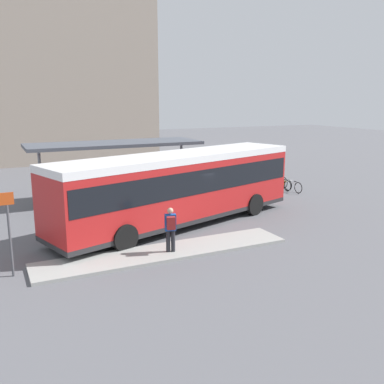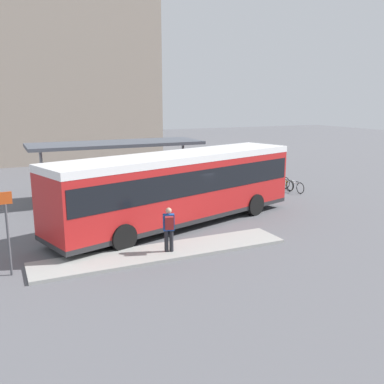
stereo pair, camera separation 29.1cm
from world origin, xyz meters
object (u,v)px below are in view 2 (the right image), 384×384
Objects in this scene: bicycle_yellow at (284,184)px; potted_planter_near_shelter at (115,198)px; pedestrian_waiting at (169,227)px; platform_sign at (8,230)px; city_bus at (180,184)px; bicycle_white at (295,187)px; bicycle_black at (280,181)px.

potted_planter_near_shelter reaches higher than bicycle_yellow.
pedestrian_waiting is 0.60× the size of platform_sign.
pedestrian_waiting is 13.53m from bicycle_yellow.
city_bus is 7.81× the size of bicycle_yellow.
pedestrian_waiting is 13.22m from bicycle_white.
bicycle_yellow is (9.14, 4.30, -1.57)m from city_bus.
pedestrian_waiting is 5.44m from platform_sign.
potted_planter_near_shelter reaches higher than bicycle_white.
bicycle_white is at bearing -170.98° from bicycle_yellow.
bicycle_white is (11.25, 6.90, -0.73)m from pedestrian_waiting.
bicycle_white is 17.90m from platform_sign.
platform_sign reaches higher than bicycle_white.
bicycle_white is 11.42m from potted_planter_near_shelter.
pedestrian_waiting reaches higher than bicycle_black.
bicycle_yellow is (11.07, 7.75, -0.73)m from pedestrian_waiting.
bicycle_white is at bearing -42.39° from pedestrian_waiting.
bicycle_black is at bearing -36.81° from pedestrian_waiting.
bicycle_white is at bearing 171.67° from bicycle_black.
city_bus reaches higher than bicycle_yellow.
bicycle_yellow is at bearing 23.89° from platform_sign.
pedestrian_waiting is 14.25m from bicycle_black.
platform_sign reaches higher than potted_planter_near_shelter.
platform_sign is (-5.24, -6.59, 0.87)m from potted_planter_near_shelter.
city_bus is at bearing 22.21° from platform_sign.
pedestrian_waiting is 1.03× the size of bicycle_white.
platform_sign is (-16.47, -7.29, 1.20)m from bicycle_yellow.
pedestrian_waiting is 1.25× the size of potted_planter_near_shelter.
bicycle_black is 0.64× the size of platform_sign.
bicycle_black is at bearing 11.56° from city_bus.
pedestrian_waiting reaches higher than bicycle_white.
bicycle_yellow is 1.21× the size of potted_planter_near_shelter.
bicycle_black is 18.66m from platform_sign.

